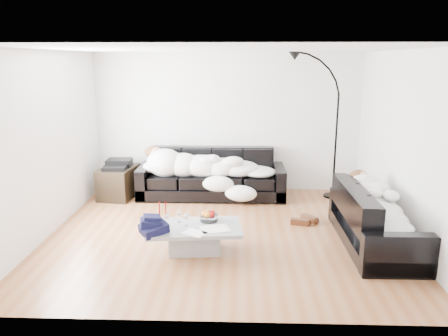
{
  "coord_description": "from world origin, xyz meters",
  "views": [
    {
      "loc": [
        0.22,
        -5.98,
        2.46
      ],
      "look_at": [
        0.0,
        0.3,
        0.9
      ],
      "focal_mm": 35.0,
      "sensor_mm": 36.0,
      "label": 1
    }
  ],
  "objects_px": {
    "sofa_right": "(376,217)",
    "fruit_bowl": "(209,216)",
    "sofa_back": "(212,174)",
    "shoes": "(304,220)",
    "candle_right": "(166,210)",
    "wine_glass_c": "(186,220)",
    "candle_left": "(159,211)",
    "stereo": "(118,164)",
    "coffee_table": "(195,239)",
    "sleeper_back": "(211,163)",
    "sleeper_right": "(377,201)",
    "av_cabinet": "(119,182)",
    "wine_glass_a": "(179,217)",
    "wine_glass_b": "(168,220)",
    "floor_lamp": "(336,135)"
  },
  "relations": [
    {
      "from": "stereo",
      "to": "wine_glass_c",
      "type": "bearing_deg",
      "value": -58.66
    },
    {
      "from": "sleeper_right",
      "to": "candle_left",
      "type": "height_order",
      "value": "sleeper_right"
    },
    {
      "from": "sofa_right",
      "to": "av_cabinet",
      "type": "relative_size",
      "value": 2.42
    },
    {
      "from": "sleeper_back",
      "to": "sleeper_right",
      "type": "xyz_separation_m",
      "value": [
        2.35,
        -2.05,
        -0.02
      ]
    },
    {
      "from": "sleeper_right",
      "to": "stereo",
      "type": "xyz_separation_m",
      "value": [
        -4.05,
        2.02,
        0.0
      ]
    },
    {
      "from": "sleeper_back",
      "to": "coffee_table",
      "type": "bearing_deg",
      "value": -91.82
    },
    {
      "from": "sleeper_back",
      "to": "fruit_bowl",
      "type": "bearing_deg",
      "value": -87.3
    },
    {
      "from": "coffee_table",
      "to": "wine_glass_b",
      "type": "xyz_separation_m",
      "value": [
        -0.35,
        0.02,
        0.25
      ]
    },
    {
      "from": "sofa_right",
      "to": "sleeper_right",
      "type": "xyz_separation_m",
      "value": [
        0.0,
        0.0,
        0.23
      ]
    },
    {
      "from": "coffee_table",
      "to": "wine_glass_c",
      "type": "xyz_separation_m",
      "value": [
        -0.11,
        -0.01,
        0.26
      ]
    },
    {
      "from": "candle_right",
      "to": "fruit_bowl",
      "type": "bearing_deg",
      "value": -9.15
    },
    {
      "from": "candle_left",
      "to": "stereo",
      "type": "distance_m",
      "value": 2.41
    },
    {
      "from": "wine_glass_a",
      "to": "wine_glass_c",
      "type": "height_order",
      "value": "wine_glass_c"
    },
    {
      "from": "fruit_bowl",
      "to": "stereo",
      "type": "relative_size",
      "value": 0.55
    },
    {
      "from": "sofa_back",
      "to": "shoes",
      "type": "xyz_separation_m",
      "value": [
        1.52,
        -1.32,
        -0.38
      ]
    },
    {
      "from": "sleeper_back",
      "to": "av_cabinet",
      "type": "bearing_deg",
      "value": -178.78
    },
    {
      "from": "fruit_bowl",
      "to": "candle_left",
      "type": "bearing_deg",
      "value": -179.76
    },
    {
      "from": "wine_glass_c",
      "to": "stereo",
      "type": "bearing_deg",
      "value": 123.27
    },
    {
      "from": "candle_right",
      "to": "sleeper_back",
      "type": "bearing_deg",
      "value": 76.4
    },
    {
      "from": "sofa_back",
      "to": "coffee_table",
      "type": "xyz_separation_m",
      "value": [
        -0.07,
        -2.4,
        -0.26
      ]
    },
    {
      "from": "sleeper_back",
      "to": "wine_glass_c",
      "type": "bearing_deg",
      "value": -94.43
    },
    {
      "from": "candle_right",
      "to": "sofa_back",
      "type": "bearing_deg",
      "value": 76.71
    },
    {
      "from": "sofa_right",
      "to": "fruit_bowl",
      "type": "relative_size",
      "value": 8.16
    },
    {
      "from": "sofa_back",
      "to": "sleeper_right",
      "type": "relative_size",
      "value": 1.57
    },
    {
      "from": "wine_glass_b",
      "to": "stereo",
      "type": "xyz_separation_m",
      "value": [
        -1.27,
        2.29,
        0.2
      ]
    },
    {
      "from": "sleeper_right",
      "to": "av_cabinet",
      "type": "distance_m",
      "value": 4.54
    },
    {
      "from": "wine_glass_a",
      "to": "wine_glass_b",
      "type": "relative_size",
      "value": 1.0
    },
    {
      "from": "sofa_right",
      "to": "wine_glass_c",
      "type": "distance_m",
      "value": 2.55
    },
    {
      "from": "sleeper_right",
      "to": "candle_right",
      "type": "xyz_separation_m",
      "value": [
        -2.85,
        -0.0,
        -0.16
      ]
    },
    {
      "from": "coffee_table",
      "to": "sleeper_right",
      "type": "bearing_deg",
      "value": 6.91
    },
    {
      "from": "sofa_right",
      "to": "sleeper_right",
      "type": "bearing_deg",
      "value": 0.0
    },
    {
      "from": "sofa_right",
      "to": "coffee_table",
      "type": "xyz_separation_m",
      "value": [
        -2.42,
        -0.29,
        -0.22
      ]
    },
    {
      "from": "floor_lamp",
      "to": "sleeper_back",
      "type": "bearing_deg",
      "value": -166.88
    },
    {
      "from": "av_cabinet",
      "to": "coffee_table",
      "type": "bearing_deg",
      "value": -47.01
    },
    {
      "from": "av_cabinet",
      "to": "candle_right",
      "type": "bearing_deg",
      "value": -51.3
    },
    {
      "from": "av_cabinet",
      "to": "stereo",
      "type": "bearing_deg",
      "value": 97.84
    },
    {
      "from": "sleeper_back",
      "to": "candle_left",
      "type": "distance_m",
      "value": 2.23
    },
    {
      "from": "shoes",
      "to": "sofa_right",
      "type": "bearing_deg",
      "value": -18.02
    },
    {
      "from": "wine_glass_a",
      "to": "floor_lamp",
      "type": "xyz_separation_m",
      "value": [
        2.53,
        2.32,
        0.72
      ]
    },
    {
      "from": "coffee_table",
      "to": "wine_glass_b",
      "type": "height_order",
      "value": "wine_glass_b"
    },
    {
      "from": "wine_glass_a",
      "to": "candle_left",
      "type": "bearing_deg",
      "value": 168.42
    },
    {
      "from": "coffee_table",
      "to": "wine_glass_a",
      "type": "relative_size",
      "value": 7.87
    },
    {
      "from": "sofa_back",
      "to": "shoes",
      "type": "bearing_deg",
      "value": -41.11
    },
    {
      "from": "candle_left",
      "to": "stereo",
      "type": "xyz_separation_m",
      "value": [
        -1.14,
        2.12,
        0.15
      ]
    },
    {
      "from": "floor_lamp",
      "to": "candle_left",
      "type": "bearing_deg",
      "value": -130.76
    },
    {
      "from": "wine_glass_b",
      "to": "wine_glass_c",
      "type": "xyz_separation_m",
      "value": [
        0.25,
        -0.03,
        0.01
      ]
    },
    {
      "from": "sofa_right",
      "to": "sleeper_back",
      "type": "distance_m",
      "value": 3.13
    },
    {
      "from": "coffee_table",
      "to": "candle_left",
      "type": "xyz_separation_m",
      "value": [
        -0.49,
        0.19,
        0.31
      ]
    },
    {
      "from": "wine_glass_b",
      "to": "candle_right",
      "type": "xyz_separation_m",
      "value": [
        -0.07,
        0.27,
        0.04
      ]
    },
    {
      "from": "sofa_right",
      "to": "stereo",
      "type": "bearing_deg",
      "value": 63.53
    }
  ]
}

